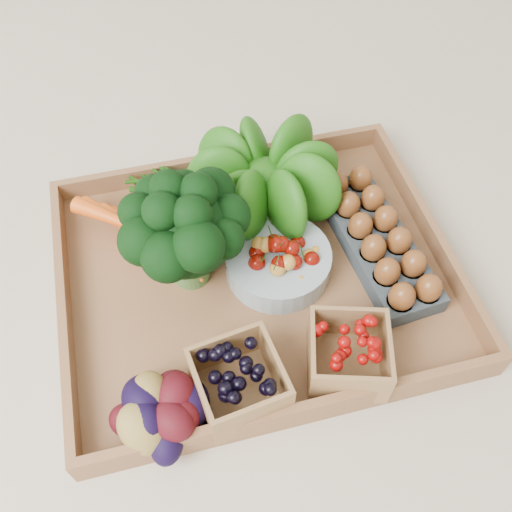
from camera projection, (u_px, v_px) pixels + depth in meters
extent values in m
plane|color=beige|center=(256.00, 280.00, 0.84)|extent=(4.00, 4.00, 0.00)
cube|color=#8B5E3A|center=(256.00, 277.00, 0.83)|extent=(0.55, 0.45, 0.01)
sphere|color=#1D500C|center=(263.00, 174.00, 0.84)|extent=(0.15, 0.15, 0.15)
cylinder|color=#8C9EA5|center=(278.00, 262.00, 0.81)|extent=(0.15, 0.15, 0.04)
cube|color=#323B40|center=(376.00, 244.00, 0.84)|extent=(0.11, 0.26, 0.03)
cube|color=black|center=(239.00, 382.00, 0.69)|extent=(0.12, 0.12, 0.07)
cube|color=#780705|center=(348.00, 354.00, 0.71)|extent=(0.12, 0.12, 0.07)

